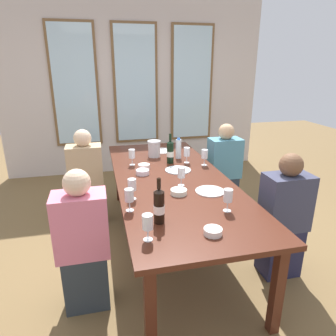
% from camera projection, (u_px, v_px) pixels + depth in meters
% --- Properties ---
extents(ground_plane, '(12.00, 12.00, 0.00)m').
position_uv_depth(ground_plane, '(171.00, 243.00, 3.17)').
color(ground_plane, brown).
extents(back_wall_with_windows, '(4.25, 0.10, 2.90)m').
position_uv_depth(back_wall_with_windows, '(135.00, 85.00, 4.95)').
color(back_wall_with_windows, beige).
rests_on(back_wall_with_windows, ground).
extents(dining_table, '(1.05, 2.63, 0.74)m').
position_uv_depth(dining_table, '(171.00, 183.00, 2.95)').
color(dining_table, '#481F13').
rests_on(dining_table, ground).
extents(white_plate_0, '(0.27, 0.27, 0.01)m').
position_uv_depth(white_plate_0, '(161.00, 151.00, 3.80)').
color(white_plate_0, white).
rests_on(white_plate_0, dining_table).
extents(white_plate_1, '(0.26, 0.26, 0.01)m').
position_uv_depth(white_plate_1, '(178.00, 170.00, 3.12)').
color(white_plate_1, white).
rests_on(white_plate_1, dining_table).
extents(white_plate_2, '(0.25, 0.25, 0.01)m').
position_uv_depth(white_plate_2, '(210.00, 191.00, 2.60)').
color(white_plate_2, white).
rests_on(white_plate_2, dining_table).
extents(metal_pitcher, '(0.16, 0.16, 0.19)m').
position_uv_depth(metal_pitcher, '(154.00, 149.00, 3.55)').
color(metal_pitcher, silver).
rests_on(metal_pitcher, dining_table).
extents(wine_bottle_0, '(0.08, 0.08, 0.33)m').
position_uv_depth(wine_bottle_0, '(170.00, 152.00, 3.32)').
color(wine_bottle_0, black).
rests_on(wine_bottle_0, dining_table).
extents(wine_bottle_1, '(0.08, 0.08, 0.33)m').
position_uv_depth(wine_bottle_1, '(159.00, 206.00, 2.06)').
color(wine_bottle_1, black).
rests_on(wine_bottle_1, dining_table).
extents(tasting_bowl_0, '(0.12, 0.12, 0.04)m').
position_uv_depth(tasting_bowl_0, '(213.00, 231.00, 1.95)').
color(tasting_bowl_0, white).
rests_on(tasting_bowl_0, dining_table).
extents(tasting_bowl_1, '(0.14, 0.14, 0.04)m').
position_uv_depth(tasting_bowl_1, '(179.00, 192.00, 2.55)').
color(tasting_bowl_1, white).
rests_on(tasting_bowl_1, dining_table).
extents(tasting_bowl_2, '(0.13, 0.13, 0.05)m').
position_uv_depth(tasting_bowl_2, '(143.00, 172.00, 3.01)').
color(tasting_bowl_2, white).
rests_on(tasting_bowl_2, dining_table).
extents(tasting_bowl_3, '(0.12, 0.12, 0.05)m').
position_uv_depth(tasting_bowl_3, '(144.00, 166.00, 3.16)').
color(tasting_bowl_3, white).
rests_on(tasting_bowl_3, dining_table).
extents(water_bottle, '(0.06, 0.06, 0.24)m').
position_uv_depth(water_bottle, '(178.00, 149.00, 3.49)').
color(water_bottle, white).
rests_on(water_bottle, dining_table).
extents(wine_glass_0, '(0.07, 0.07, 0.17)m').
position_uv_depth(wine_glass_0, '(132.00, 186.00, 2.43)').
color(wine_glass_0, white).
rests_on(wine_glass_0, dining_table).
extents(wine_glass_1, '(0.07, 0.07, 0.17)m').
position_uv_depth(wine_glass_1, '(228.00, 197.00, 2.23)').
color(wine_glass_1, white).
rests_on(wine_glass_1, dining_table).
extents(wine_glass_2, '(0.07, 0.07, 0.17)m').
position_uv_depth(wine_glass_2, '(148.00, 223.00, 1.86)').
color(wine_glass_2, white).
rests_on(wine_glass_2, dining_table).
extents(wine_glass_3, '(0.07, 0.07, 0.17)m').
position_uv_depth(wine_glass_3, '(205.00, 154.00, 3.24)').
color(wine_glass_3, white).
rests_on(wine_glass_3, dining_table).
extents(wine_glass_4, '(0.07, 0.07, 0.17)m').
position_uv_depth(wine_glass_4, '(132.00, 154.00, 3.25)').
color(wine_glass_4, white).
rests_on(wine_glass_4, dining_table).
extents(wine_glass_5, '(0.07, 0.07, 0.17)m').
position_uv_depth(wine_glass_5, '(129.00, 196.00, 2.23)').
color(wine_glass_5, white).
rests_on(wine_glass_5, dining_table).
extents(wine_glass_6, '(0.07, 0.07, 0.17)m').
position_uv_depth(wine_glass_6, '(187.00, 152.00, 3.32)').
color(wine_glass_6, white).
rests_on(wine_glass_6, dining_table).
extents(wine_glass_7, '(0.07, 0.07, 0.17)m').
position_uv_depth(wine_glass_7, '(181.00, 173.00, 2.70)').
color(wine_glass_7, white).
rests_on(wine_glass_7, dining_table).
extents(seated_person_0, '(0.38, 0.24, 1.11)m').
position_uv_depth(seated_person_0, '(86.00, 180.00, 3.45)').
color(seated_person_0, '#2B3030').
rests_on(seated_person_0, ground).
extents(seated_person_1, '(0.38, 0.24, 1.11)m').
position_uv_depth(seated_person_1, '(224.00, 171.00, 3.75)').
color(seated_person_1, '#242F3C').
rests_on(seated_person_1, ground).
extents(seated_person_2, '(0.38, 0.24, 1.11)m').
position_uv_depth(seated_person_2, '(83.00, 245.00, 2.22)').
color(seated_person_2, '#2D343A').
rests_on(seated_person_2, ground).
extents(seated_person_3, '(0.38, 0.24, 1.11)m').
position_uv_depth(seated_person_3, '(284.00, 219.00, 2.58)').
color(seated_person_3, '#22223E').
rests_on(seated_person_3, ground).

